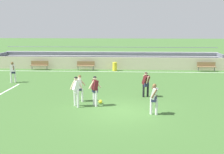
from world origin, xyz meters
TOP-DOWN VIEW (x-y plane):
  - ground_plane at (0.00, 0.00)m, footprint 160.00×160.00m
  - field_line_sideline at (0.00, 12.66)m, footprint 44.00×0.12m
  - field_line_penalty_mark at (-8.12, 4.29)m, footprint 0.12×4.40m
  - sideline_wall at (0.00, 14.07)m, footprint 48.00×0.16m
  - bleacher_stand at (-1.67, 15.96)m, footprint 23.87×2.47m
  - bench_centre_sideline at (8.10, 13.48)m, footprint 1.80×0.40m
  - bench_far_left at (-3.94, 13.48)m, footprint 1.80×0.40m
  - bench_near_wall_gap at (-8.71, 13.48)m, footprint 1.80×0.40m
  - trash_bin at (-0.98, 13.22)m, footprint 0.44×0.44m
  - player_dark_wide_right at (-1.51, 0.95)m, footprint 0.70×0.49m
  - player_white_overlapping at (-2.54, 0.74)m, footprint 0.68×0.51m
  - player_white_on_ball at (-2.52, 1.84)m, footprint 0.66×0.45m
  - player_white_dropping_back at (1.69, -0.41)m, footprint 0.46×0.56m
  - player_white_pressing_high at (-8.79, 7.00)m, footprint 0.46×0.65m
  - player_dark_deep_cover at (1.49, 3.14)m, footprint 0.55×0.61m
  - soccer_ball at (-1.25, 1.44)m, footprint 0.22×0.22m

SIDE VIEW (x-z plane):
  - ground_plane at x=0.00m, z-range 0.00..0.00m
  - field_line_sideline at x=0.00m, z-range 0.00..0.01m
  - field_line_penalty_mark at x=-8.12m, z-range 0.00..0.01m
  - soccer_ball at x=-1.25m, z-range 0.00..0.22m
  - trash_bin at x=-0.98m, z-range 0.00..0.86m
  - bench_centre_sideline at x=8.10m, z-range 0.10..1.00m
  - bench_far_left at x=-3.94m, z-range 0.10..1.00m
  - bench_near_wall_gap at x=-8.71m, z-range 0.10..1.00m
  - sideline_wall at x=0.00m, z-range 0.00..1.26m
  - bleacher_stand at x=-1.67m, z-range -0.18..1.91m
  - player_dark_deep_cover at x=1.49m, z-range 0.15..1.76m
  - player_white_on_ball at x=-2.52m, z-range 0.15..1.76m
  - player_white_dropping_back at x=1.69m, z-range 0.15..1.77m
  - player_white_pressing_high at x=-8.79m, z-range 0.16..1.83m
  - player_dark_wide_right at x=-1.51m, z-range 0.17..1.89m
  - player_white_overlapping at x=-2.54m, z-range 0.17..1.90m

